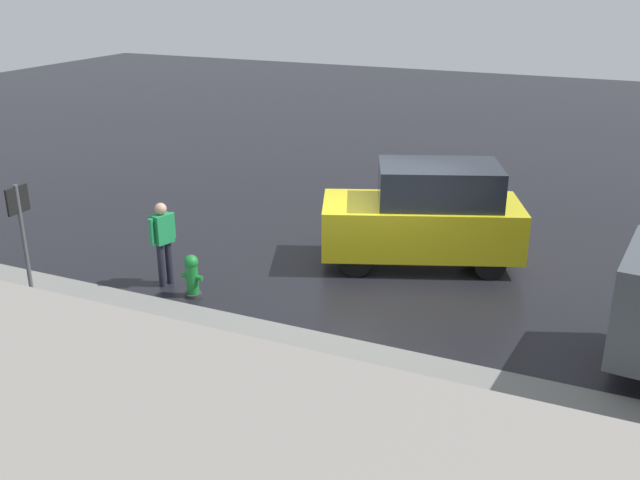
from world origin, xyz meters
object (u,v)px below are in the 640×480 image
Objects in this scene: pedestrian at (163,237)px; sign_post at (23,233)px; moving_hatchback at (426,215)px; fire_hydrant at (192,276)px.

pedestrian is 0.68× the size of sign_post.
moving_hatchback is 2.62× the size of pedestrian.
moving_hatchback is 5.30× the size of fire_hydrant.
fire_hydrant is 2.94m from sign_post.
sign_post is (1.16, 2.14, 0.62)m from pedestrian.
moving_hatchback is at bearing -144.09° from pedestrian.
pedestrian is 2.51m from sign_post.
pedestrian is (0.75, -0.23, 0.56)m from fire_hydrant.
sign_post reaches higher than fire_hydrant.
fire_hydrant is at bearing 163.09° from pedestrian.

